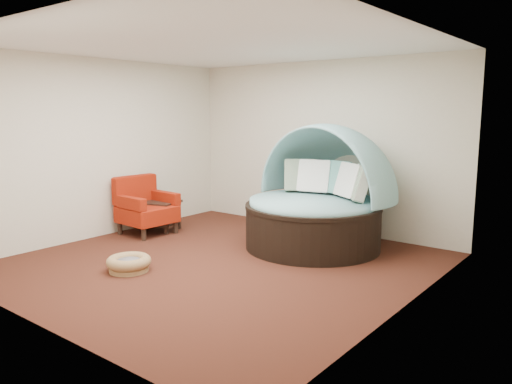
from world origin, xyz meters
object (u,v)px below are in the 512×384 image
Objects in this scene: pet_basket at (129,263)px; red_armchair at (145,207)px; side_table at (162,211)px; canopy_daybed at (319,190)px.

pet_basket is 0.63× the size of red_armchair.
side_table is (-1.33, 1.72, 0.22)m from pet_basket.
pet_basket is at bearing -52.26° from side_table.
red_armchair is at bearing -101.26° from side_table.
pet_basket is 0.91× the size of side_table.
red_armchair is at bearing 134.46° from pet_basket.
canopy_daybed is 3.58× the size of side_table.
red_armchair is 1.45× the size of side_table.
red_armchair reaches higher than side_table.
canopy_daybed is 2.88m from red_armchair.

